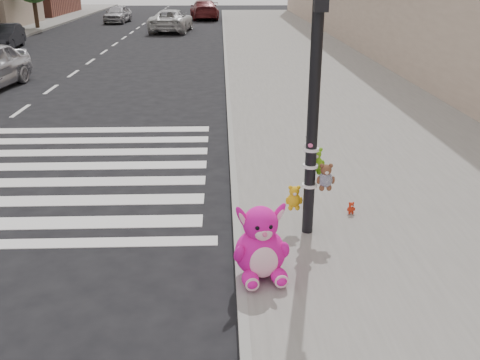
{
  "coord_description": "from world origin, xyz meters",
  "views": [
    {
      "loc": [
        1.33,
        -5.37,
        3.81
      ],
      "look_at": [
        1.61,
        2.4,
        0.75
      ],
      "focal_mm": 40.0,
      "sensor_mm": 36.0,
      "label": 1
    }
  ],
  "objects_px": {
    "signal_pole": "(313,126)",
    "pink_bunny": "(261,247)",
    "car_white_near": "(171,21)",
    "red_teddy": "(351,208)",
    "car_dark_far": "(4,37)"
  },
  "relations": [
    {
      "from": "pink_bunny",
      "to": "car_white_near",
      "type": "distance_m",
      "value": 30.98
    },
    {
      "from": "car_white_near",
      "to": "red_teddy",
      "type": "bearing_deg",
      "value": 104.96
    },
    {
      "from": "signal_pole",
      "to": "pink_bunny",
      "type": "relative_size",
      "value": 3.94
    },
    {
      "from": "signal_pole",
      "to": "car_white_near",
      "type": "relative_size",
      "value": 0.78
    },
    {
      "from": "signal_pole",
      "to": "car_dark_far",
      "type": "height_order",
      "value": "signal_pole"
    },
    {
      "from": "pink_bunny",
      "to": "car_dark_far",
      "type": "distance_m",
      "value": 25.53
    },
    {
      "from": "pink_bunny",
      "to": "car_white_near",
      "type": "xyz_separation_m",
      "value": [
        -3.69,
        30.76,
        0.16
      ]
    },
    {
      "from": "signal_pole",
      "to": "pink_bunny",
      "type": "xyz_separation_m",
      "value": [
        -0.81,
        -1.25,
        -1.22
      ]
    },
    {
      "from": "signal_pole",
      "to": "red_teddy",
      "type": "height_order",
      "value": "signal_pole"
    },
    {
      "from": "car_white_near",
      "to": "pink_bunny",
      "type": "bearing_deg",
      "value": 101.44
    },
    {
      "from": "signal_pole",
      "to": "red_teddy",
      "type": "distance_m",
      "value": 1.81
    },
    {
      "from": "pink_bunny",
      "to": "red_teddy",
      "type": "xyz_separation_m",
      "value": [
        1.6,
        1.83,
        -0.31
      ]
    },
    {
      "from": "pink_bunny",
      "to": "signal_pole",
      "type": "bearing_deg",
      "value": 48.46
    },
    {
      "from": "pink_bunny",
      "to": "red_teddy",
      "type": "distance_m",
      "value": 2.45
    },
    {
      "from": "pink_bunny",
      "to": "red_teddy",
      "type": "relative_size",
      "value": 4.98
    }
  ]
}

